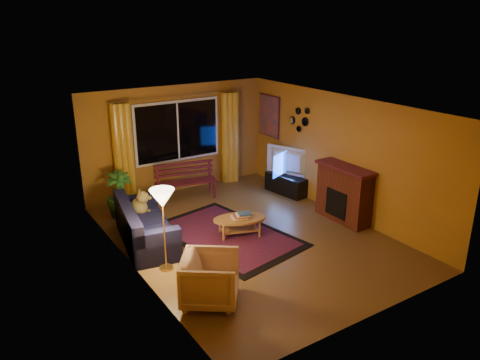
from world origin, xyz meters
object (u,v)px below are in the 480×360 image
armchair (210,277)px  coffee_table (240,227)px  tv_console (286,184)px  sofa (146,224)px  bench (187,191)px  floor_lamp (164,231)px

armchair → coffee_table: 2.23m
armchair → coffee_table: size_ratio=0.81×
armchair → tv_console: size_ratio=0.77×
sofa → bench: bearing=53.9°
coffee_table → tv_console: bearing=31.4°
bench → sofa: sofa is taller
bench → floor_lamp: 3.14m
coffee_table → tv_console: (2.12, 1.29, 0.04)m
coffee_table → sofa: bearing=157.4°
bench → floor_lamp: (-1.68, -2.61, 0.49)m
sofa → coffee_table: sofa is taller
armchair → floor_lamp: 1.26m
coffee_table → floor_lamp: bearing=-167.2°
armchair → bench: bearing=14.5°
sofa → armchair: armchair is taller
floor_lamp → coffee_table: 1.81m
armchair → sofa: bearing=38.1°
coffee_table → tv_console: 2.48m
tv_console → sofa: bearing=-178.6°
bench → tv_console: bearing=-12.9°
coffee_table → tv_console: size_ratio=0.95×
floor_lamp → tv_console: 4.19m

